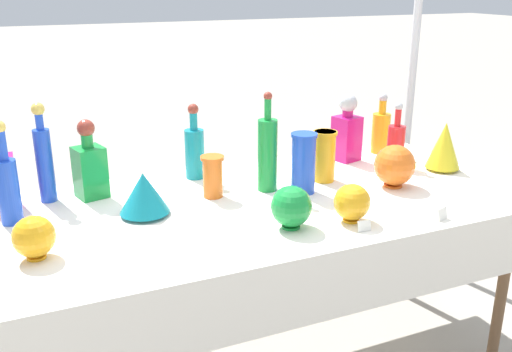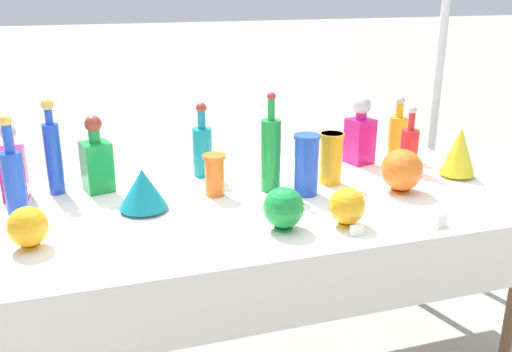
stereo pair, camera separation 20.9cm
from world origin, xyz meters
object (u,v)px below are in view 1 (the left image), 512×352
at_px(square_decanter_1, 347,131).
at_px(slender_vase_0, 325,155).
at_px(fluted_vase_1, 144,193).
at_px(canopy_pole, 412,76).
at_px(tall_bottle_5, 44,159).
at_px(slender_vase_2, 213,175).
at_px(round_bowl_1, 395,165).
at_px(tall_bottle_3, 381,130).
at_px(tall_bottle_0, 8,185).
at_px(slender_vase_1, 303,162).
at_px(round_bowl_2, 34,237).
at_px(square_decanter_0, 90,166).
at_px(tall_bottle_1, 195,150).
at_px(tall_bottle_4, 396,143).
at_px(cardboard_box_behind_left, 224,241).
at_px(square_decanter_2, 2,176).
at_px(round_bowl_0, 291,206).
at_px(tall_bottle_2, 268,153).
at_px(fluted_vase_0, 444,146).
at_px(round_bowl_3, 352,202).

bearing_deg(square_decanter_1, slender_vase_0, -138.54).
xyz_separation_m(fluted_vase_1, canopy_pole, (1.63, 0.64, 0.21)).
bearing_deg(slender_vase_0, canopy_pole, 33.55).
bearing_deg(tall_bottle_5, slender_vase_2, -19.54).
height_order(tall_bottle_5, round_bowl_1, tall_bottle_5).
height_order(tall_bottle_3, canopy_pole, canopy_pole).
relative_size(tall_bottle_0, fluted_vase_1, 2.03).
distance_m(slender_vase_1, round_bowl_2, 1.00).
relative_size(square_decanter_0, canopy_pole, 0.11).
height_order(tall_bottle_1, square_decanter_1, tall_bottle_1).
xyz_separation_m(tall_bottle_4, round_bowl_2, (-1.51, -0.30, -0.03)).
height_order(tall_bottle_1, cardboard_box_behind_left, tall_bottle_1).
distance_m(square_decanter_2, round_bowl_0, 1.04).
bearing_deg(tall_bottle_5, tall_bottle_0, -128.15).
xyz_separation_m(square_decanter_2, round_bowl_0, (0.86, -0.57, -0.04)).
bearing_deg(tall_bottle_0, square_decanter_2, 96.04).
bearing_deg(slender_vase_1, tall_bottle_2, 145.11).
distance_m(tall_bottle_2, fluted_vase_0, 0.80).
bearing_deg(slender_vase_2, cardboard_box_behind_left, 67.28).
height_order(square_decanter_0, square_decanter_1, square_decanter_1).
bearing_deg(square_decanter_2, round_bowl_2, -81.11).
height_order(slender_vase_2, cardboard_box_behind_left, slender_vase_2).
xyz_separation_m(tall_bottle_1, round_bowl_1, (0.69, -0.42, -0.03)).
relative_size(tall_bottle_2, slender_vase_0, 1.86).
bearing_deg(tall_bottle_1, square_decanter_2, -176.54).
bearing_deg(slender_vase_2, slender_vase_0, -1.11).
distance_m(slender_vase_0, round_bowl_1, 0.28).
distance_m(fluted_vase_0, round_bowl_2, 1.68).
xyz_separation_m(tall_bottle_2, round_bowl_0, (-0.08, -0.36, -0.08)).
relative_size(round_bowl_2, canopy_pole, 0.05).
bearing_deg(square_decanter_0, square_decanter_2, 177.82).
bearing_deg(round_bowl_1, tall_bottle_5, 163.09).
xyz_separation_m(square_decanter_0, round_bowl_0, (0.56, -0.56, -0.05)).
distance_m(tall_bottle_3, round_bowl_0, 0.99).
relative_size(tall_bottle_3, cardboard_box_behind_left, 0.54).
bearing_deg(round_bowl_0, round_bowl_2, 172.35).
relative_size(tall_bottle_3, slender_vase_0, 1.36).
height_order(square_decanter_2, fluted_vase_1, square_decanter_2).
xyz_separation_m(tall_bottle_2, round_bowl_1, (0.48, -0.17, -0.06)).
height_order(tall_bottle_2, tall_bottle_3, tall_bottle_2).
distance_m(tall_bottle_3, slender_vase_2, 0.95).
xyz_separation_m(slender_vase_1, round_bowl_3, (0.02, -0.32, -0.05)).
height_order(square_decanter_1, round_bowl_1, square_decanter_1).
bearing_deg(cardboard_box_behind_left, square_decanter_2, -151.51).
bearing_deg(fluted_vase_1, round_bowl_1, -6.31).
bearing_deg(tall_bottle_1, fluted_vase_1, -132.42).
bearing_deg(slender_vase_0, fluted_vase_0, -8.85).
xyz_separation_m(tall_bottle_0, round_bowl_3, (1.06, -0.45, -0.07)).
xyz_separation_m(tall_bottle_1, round_bowl_3, (0.35, -0.65, -0.05)).
bearing_deg(canopy_pole, round_bowl_2, -157.25).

